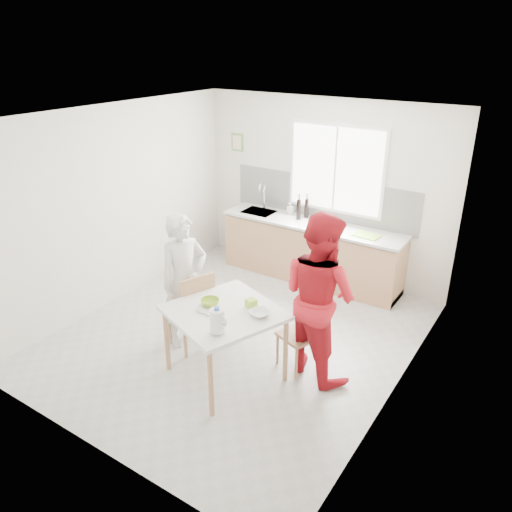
{
  "coord_description": "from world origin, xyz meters",
  "views": [
    {
      "loc": [
        3.13,
        -4.36,
        3.47
      ],
      "look_at": [
        0.14,
        0.2,
        1.06
      ],
      "focal_mm": 35.0,
      "sensor_mm": 36.0,
      "label": 1
    }
  ],
  "objects_px": {
    "wine_bottle_b": "(307,208)",
    "milk_jug": "(218,320)",
    "chair_left": "(194,307)",
    "person_red": "(319,296)",
    "bowl_green": "(210,302)",
    "person_white": "(185,281)",
    "chair_far": "(303,330)",
    "bowl_white": "(260,313)",
    "wine_bottle_a": "(299,209)",
    "dining_table": "(224,318)"
  },
  "relations": [
    {
      "from": "chair_left",
      "to": "person_white",
      "type": "bearing_deg",
      "value": -90.0
    },
    {
      "from": "chair_left",
      "to": "bowl_white",
      "type": "relative_size",
      "value": 4.69
    },
    {
      "from": "person_red",
      "to": "bowl_white",
      "type": "xyz_separation_m",
      "value": [
        -0.42,
        -0.51,
        -0.09
      ]
    },
    {
      "from": "dining_table",
      "to": "wine_bottle_b",
      "type": "bearing_deg",
      "value": 100.66
    },
    {
      "from": "wine_bottle_b",
      "to": "wine_bottle_a",
      "type": "bearing_deg",
      "value": -112.25
    },
    {
      "from": "chair_left",
      "to": "person_white",
      "type": "height_order",
      "value": "person_white"
    },
    {
      "from": "bowl_green",
      "to": "wine_bottle_a",
      "type": "height_order",
      "value": "wine_bottle_a"
    },
    {
      "from": "chair_left",
      "to": "wine_bottle_b",
      "type": "height_order",
      "value": "wine_bottle_b"
    },
    {
      "from": "dining_table",
      "to": "chair_left",
      "type": "distance_m",
      "value": 0.7
    },
    {
      "from": "bowl_green",
      "to": "wine_bottle_b",
      "type": "bearing_deg",
      "value": 96.68
    },
    {
      "from": "milk_jug",
      "to": "chair_left",
      "type": "bearing_deg",
      "value": 164.4
    },
    {
      "from": "dining_table",
      "to": "wine_bottle_a",
      "type": "relative_size",
      "value": 4.28
    },
    {
      "from": "bowl_white",
      "to": "milk_jug",
      "type": "xyz_separation_m",
      "value": [
        -0.16,
        -0.5,
        0.11
      ]
    },
    {
      "from": "person_red",
      "to": "wine_bottle_a",
      "type": "height_order",
      "value": "person_red"
    },
    {
      "from": "wine_bottle_b",
      "to": "chair_far",
      "type": "bearing_deg",
      "value": -62.45
    },
    {
      "from": "dining_table",
      "to": "chair_far",
      "type": "bearing_deg",
      "value": 46.07
    },
    {
      "from": "chair_far",
      "to": "bowl_white",
      "type": "bearing_deg",
      "value": -95.07
    },
    {
      "from": "dining_table",
      "to": "person_red",
      "type": "relative_size",
      "value": 0.73
    },
    {
      "from": "dining_table",
      "to": "person_red",
      "type": "distance_m",
      "value": 1.04
    },
    {
      "from": "chair_far",
      "to": "bowl_white",
      "type": "xyz_separation_m",
      "value": [
        -0.25,
        -0.51,
        0.39
      ]
    },
    {
      "from": "dining_table",
      "to": "chair_left",
      "type": "height_order",
      "value": "chair_left"
    },
    {
      "from": "person_white",
      "to": "bowl_white",
      "type": "height_order",
      "value": "person_white"
    },
    {
      "from": "milk_jug",
      "to": "bowl_white",
      "type": "bearing_deg",
      "value": 92.57
    },
    {
      "from": "wine_bottle_b",
      "to": "milk_jug",
      "type": "bearing_deg",
      "value": -77.05
    },
    {
      "from": "chair_left",
      "to": "person_red",
      "type": "xyz_separation_m",
      "value": [
        1.42,
        0.4,
        0.39
      ]
    },
    {
      "from": "person_red",
      "to": "chair_far",
      "type": "bearing_deg",
      "value": 22.0
    },
    {
      "from": "chair_left",
      "to": "person_red",
      "type": "height_order",
      "value": "person_red"
    },
    {
      "from": "bowl_green",
      "to": "wine_bottle_a",
      "type": "distance_m",
      "value": 2.71
    },
    {
      "from": "bowl_white",
      "to": "wine_bottle_b",
      "type": "xyz_separation_m",
      "value": [
        -0.9,
        2.71,
        0.23
      ]
    },
    {
      "from": "wine_bottle_b",
      "to": "bowl_green",
      "type": "bearing_deg",
      "value": -83.32
    },
    {
      "from": "chair_left",
      "to": "milk_jug",
      "type": "relative_size",
      "value": 3.83
    },
    {
      "from": "chair_left",
      "to": "milk_jug",
      "type": "xyz_separation_m",
      "value": [
        0.84,
        -0.61,
        0.41
      ]
    },
    {
      "from": "chair_far",
      "to": "milk_jug",
      "type": "bearing_deg",
      "value": -91.38
    },
    {
      "from": "person_red",
      "to": "bowl_green",
      "type": "height_order",
      "value": "person_red"
    },
    {
      "from": "person_red",
      "to": "wine_bottle_b",
      "type": "distance_m",
      "value": 2.57
    },
    {
      "from": "person_white",
      "to": "chair_far",
      "type": "bearing_deg",
      "value": -56.14
    },
    {
      "from": "milk_jug",
      "to": "dining_table",
      "type": "bearing_deg",
      "value": 139.29
    },
    {
      "from": "dining_table",
      "to": "person_red",
      "type": "bearing_deg",
      "value": 39.1
    },
    {
      "from": "person_white",
      "to": "wine_bottle_b",
      "type": "bearing_deg",
      "value": 14.52
    },
    {
      "from": "dining_table",
      "to": "bowl_white",
      "type": "height_order",
      "value": "bowl_white"
    },
    {
      "from": "person_white",
      "to": "person_red",
      "type": "bearing_deg",
      "value": -57.41
    },
    {
      "from": "chair_left",
      "to": "wine_bottle_a",
      "type": "distance_m",
      "value": 2.51
    },
    {
      "from": "chair_left",
      "to": "wine_bottle_b",
      "type": "bearing_deg",
      "value": -161.48
    },
    {
      "from": "wine_bottle_b",
      "to": "person_white",
      "type": "bearing_deg",
      "value": -96.13
    },
    {
      "from": "wine_bottle_a",
      "to": "wine_bottle_b",
      "type": "relative_size",
      "value": 1.07
    },
    {
      "from": "dining_table",
      "to": "person_red",
      "type": "height_order",
      "value": "person_red"
    },
    {
      "from": "bowl_white",
      "to": "person_white",
      "type": "bearing_deg",
      "value": 171.5
    },
    {
      "from": "chair_left",
      "to": "wine_bottle_a",
      "type": "height_order",
      "value": "wine_bottle_a"
    },
    {
      "from": "chair_far",
      "to": "bowl_green",
      "type": "distance_m",
      "value": 1.1
    },
    {
      "from": "bowl_green",
      "to": "milk_jug",
      "type": "height_order",
      "value": "milk_jug"
    }
  ]
}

